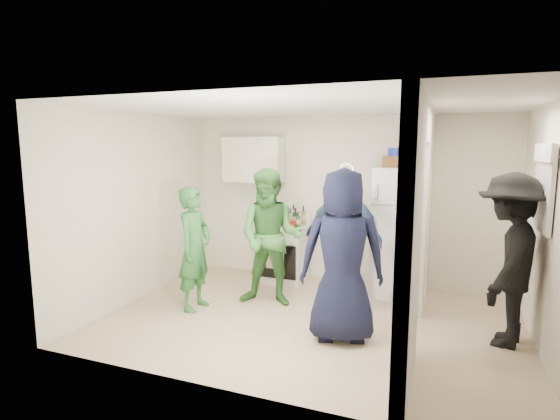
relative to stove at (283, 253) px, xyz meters
The scene contains 39 objects.
floor 1.67m from the stove, 58.34° to the right, with size 4.80×4.80×0.00m, color tan.
wall_back 1.22m from the stove, 21.33° to the left, with size 4.80×4.80×0.00m, color silver.
wall_front 3.29m from the stove, 74.61° to the right, with size 4.80×4.80×0.00m, color silver.
wall_left 2.23m from the stove, 138.62° to the right, with size 3.40×3.40×0.00m, color silver.
wall_right 3.62m from the stove, 22.89° to the right, with size 3.40×3.40×0.00m, color silver.
ceiling 2.62m from the stove, 58.34° to the right, with size 4.80×4.80×0.00m, color white.
partition_pier_back 2.22m from the stove, ahead, with size 0.12×1.20×2.50m, color silver.
partition_pier_front 3.31m from the stove, 50.38° to the right, with size 0.12×1.20×2.50m, color silver.
partition_header 3.09m from the stove, 33.82° to the right, with size 0.12×1.00×0.40m, color silver.
stove is the anchor object (origin of this frame).
upper_cabinet 1.53m from the stove, 164.88° to the left, with size 0.95×0.34×0.70m, color silver.
fridge 1.80m from the stove, ahead, with size 0.73×0.71×1.78m, color white.
wicker_basket 2.17m from the stove, ahead, with size 0.35×0.25×0.15m, color brown.
blue_bowl 2.26m from the stove, ahead, with size 0.24×0.24×0.11m, color navy.
yellow_cup_stack_top 2.46m from the stove, ahead, with size 0.09×0.09×0.25m, color #FFF215.
wall_clock 1.59m from the stove, 19.11° to the left, with size 0.22×0.22×0.03m, color white.
spice_shelf 1.28m from the stove, 18.34° to the left, with size 0.35×0.08×0.03m, color olive.
nook_window 3.64m from the stove, 19.94° to the right, with size 0.03×0.70×0.80m, color black.
nook_window_frame 3.63m from the stove, 20.03° to the right, with size 0.04×0.76×0.86m, color white.
nook_valance 3.74m from the stove, 20.17° to the right, with size 0.04×0.82×0.18m, color white.
yellow_cup_stack_stove 0.61m from the stove, 118.61° to the right, with size 0.09×0.09×0.25m, color #EDF014.
red_cup 0.57m from the stove, 42.27° to the right, with size 0.09×0.09×0.12m, color red.
person_green_left 1.67m from the stove, 112.45° to the right, with size 0.57×0.37×1.56m, color #2B6B2C.
person_green_center 1.14m from the stove, 78.16° to the right, with size 0.86×0.67×1.78m, color #40843A.
person_denim 1.42m from the stove, 35.09° to the right, with size 1.06×0.44×1.80m, color #354875.
person_navy 2.24m from the stove, 52.76° to the right, with size 0.90×0.59×1.84m, color black.
person_nook 3.22m from the stove, 22.37° to the right, with size 1.17×0.67×1.81m, color black.
bottle_a 0.63m from the stove, 157.01° to the left, with size 0.08×0.08×0.25m, color maroon.
bottle_b 0.59m from the stove, 152.92° to the right, with size 0.08×0.08×0.25m, color #154016.
bottle_c 0.59m from the stove, 115.13° to the left, with size 0.08×0.08×0.27m, color #969BA3.
bottle_d 0.58m from the stove, 88.23° to the right, with size 0.07×0.07×0.30m, color #551D0E.
bottle_e 0.62m from the stove, 62.91° to the left, with size 0.06×0.06×0.30m, color #A5AEB6.
bottle_f 0.60m from the stove, ahead, with size 0.08×0.08×0.28m, color #133524.
bottle_g 0.66m from the stove, 27.36° to the left, with size 0.06×0.06×0.30m, color olive.
bottle_h 0.65m from the stove, 156.18° to the right, with size 0.07×0.07×0.26m, color white.
bottle_i 0.58m from the stove, 70.09° to the left, with size 0.07×0.07×0.28m, color #48340C.
bottle_j 0.63m from the stove, 22.51° to the right, with size 0.07×0.07×0.24m, color #236838.
bottle_k 0.59m from the stove, 166.14° to the left, with size 0.06×0.06×0.24m, color #9B5723.
bottle_l 0.61m from the stove, 37.87° to the right, with size 0.06×0.06×0.29m, color gray.
Camera 1 is at (1.46, -4.77, 2.07)m, focal length 28.00 mm.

